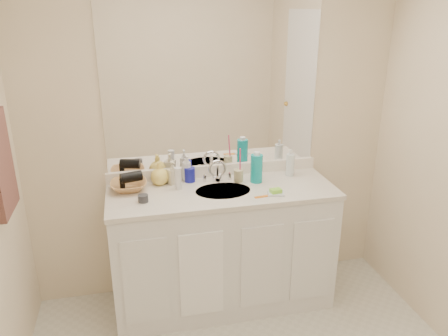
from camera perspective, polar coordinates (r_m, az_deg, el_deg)
wall_back at (r=3.06m, az=-1.37°, el=4.70°), size 2.60×0.02×2.40m
vanity_cabinet at (r=3.12m, az=-0.21°, el=-10.49°), size 1.50×0.55×0.85m
countertop at (r=2.92m, az=-0.22°, el=-3.07°), size 1.52×0.57×0.03m
backsplash at (r=3.14m, az=-1.27°, el=-0.30°), size 1.52×0.03×0.08m
sink_basin at (r=2.90m, az=-0.13°, el=-3.17°), size 0.37×0.37×0.02m
faucet at (r=3.04m, az=-0.89°, el=-0.69°), size 0.02×0.02×0.11m
mirror at (r=2.98m, az=-1.40°, el=11.34°), size 1.48×0.01×1.20m
blue_mug at (r=3.04m, az=-4.50°, el=-0.87°), size 0.09×0.09×0.10m
tan_cup at (r=3.03m, az=1.91°, el=-1.02°), size 0.08×0.08×0.09m
toothbrush at (r=2.99m, az=2.12°, el=0.89°), size 0.02×0.04×0.19m
mouthwash_bottle at (r=3.01m, az=4.27°, el=-0.07°), size 0.08×0.08×0.20m
clear_pump_bottle at (r=3.16m, az=8.62°, el=0.41°), size 0.08×0.08×0.16m
soap_dish at (r=2.86m, az=6.77°, el=-3.31°), size 0.12×0.11×0.01m
green_soap at (r=2.85m, az=6.78°, el=-2.98°), size 0.08×0.06×0.03m
orange_comb at (r=2.81m, az=5.09°, el=-3.73°), size 0.11×0.04×0.00m
dark_jar at (r=2.77m, az=-10.52°, el=-3.92°), size 0.07×0.07×0.05m
extra_white_bottle at (r=2.91m, az=-6.04°, el=-1.36°), size 0.05×0.05×0.15m
soap_bottle_white at (r=3.04m, az=-4.92°, el=0.01°), size 0.08×0.08×0.19m
soap_bottle_cream at (r=3.01m, az=-6.73°, el=-0.61°), size 0.09×0.09×0.16m
soap_bottle_yellow at (r=3.01m, az=-8.42°, el=-0.66°), size 0.15×0.15×0.16m
wicker_basket at (r=2.97m, az=-12.33°, el=-2.27°), size 0.25×0.25×0.06m
hair_dryer at (r=2.94m, az=-12.03°, el=-1.16°), size 0.15×0.10×0.07m
hand_towel at (r=2.58m, az=-27.10°, el=0.49°), size 0.04×0.32×0.55m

